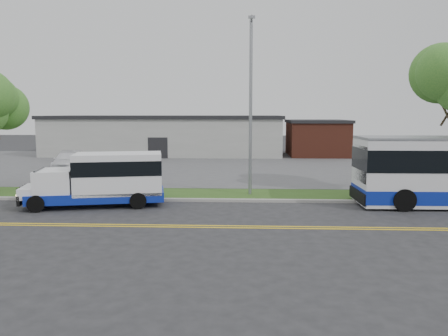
{
  "coord_description": "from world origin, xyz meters",
  "views": [
    {
      "loc": [
        2.63,
        -21.4,
        4.63
      ],
      "look_at": [
        1.55,
        2.57,
        1.6
      ],
      "focal_mm": 35.0,
      "sensor_mm": 36.0,
      "label": 1
    }
  ],
  "objects_px": {
    "shuttle_bus": "(105,178)",
    "parked_car_a": "(123,166)",
    "pedestrian": "(124,179)",
    "streetlight_near": "(251,102)",
    "parked_car_b": "(68,161)"
  },
  "relations": [
    {
      "from": "pedestrian",
      "to": "parked_car_a",
      "type": "distance_m",
      "value": 7.59
    },
    {
      "from": "streetlight_near",
      "to": "parked_car_b",
      "type": "height_order",
      "value": "streetlight_near"
    },
    {
      "from": "pedestrian",
      "to": "parked_car_b",
      "type": "height_order",
      "value": "pedestrian"
    },
    {
      "from": "shuttle_bus",
      "to": "parked_car_a",
      "type": "bearing_deg",
      "value": 88.66
    },
    {
      "from": "parked_car_a",
      "to": "shuttle_bus",
      "type": "bearing_deg",
      "value": -83.37
    },
    {
      "from": "pedestrian",
      "to": "parked_car_b",
      "type": "distance_m",
      "value": 13.47
    },
    {
      "from": "pedestrian",
      "to": "shuttle_bus",
      "type": "bearing_deg",
      "value": 64.68
    },
    {
      "from": "shuttle_bus",
      "to": "pedestrian",
      "type": "bearing_deg",
      "value": 67.72
    },
    {
      "from": "shuttle_bus",
      "to": "parked_car_b",
      "type": "bearing_deg",
      "value": 107.36
    },
    {
      "from": "pedestrian",
      "to": "parked_car_b",
      "type": "bearing_deg",
      "value": -70.06
    },
    {
      "from": "parked_car_a",
      "to": "pedestrian",
      "type": "bearing_deg",
      "value": -77.78
    },
    {
      "from": "streetlight_near",
      "to": "shuttle_bus",
      "type": "bearing_deg",
      "value": -158.58
    },
    {
      "from": "parked_car_b",
      "to": "shuttle_bus",
      "type": "bearing_deg",
      "value": -74.74
    },
    {
      "from": "shuttle_bus",
      "to": "parked_car_a",
      "type": "height_order",
      "value": "shuttle_bus"
    },
    {
      "from": "streetlight_near",
      "to": "parked_car_b",
      "type": "bearing_deg",
      "value": 144.9
    }
  ]
}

